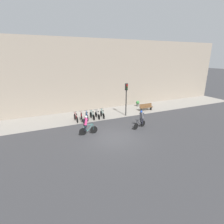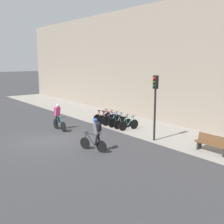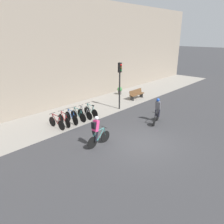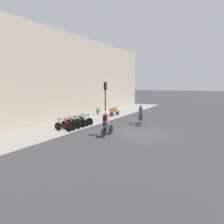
% 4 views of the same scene
% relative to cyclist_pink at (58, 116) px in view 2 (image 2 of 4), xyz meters
% --- Properties ---
extents(ground, '(200.00, 200.00, 0.00)m').
position_rel_cyclist_pink_xyz_m(ground, '(2.00, -1.66, -0.95)').
color(ground, '#333335').
extents(kerb_strip, '(44.00, 4.50, 0.01)m').
position_rel_cyclist_pink_xyz_m(kerb_strip, '(2.00, 5.09, -0.94)').
color(kerb_strip, gray).
rests_on(kerb_strip, ground).
extents(building_facade, '(44.00, 0.60, 8.83)m').
position_rel_cyclist_pink_xyz_m(building_facade, '(2.00, 7.64, 3.47)').
color(building_facade, gray).
rests_on(building_facade, ground).
extents(cyclist_pink, '(1.71, 0.46, 1.78)m').
position_rel_cyclist_pink_xyz_m(cyclist_pink, '(0.00, 0.00, 0.00)').
color(cyclist_pink, black).
rests_on(cyclist_pink, ground).
extents(cyclist_grey, '(1.64, 0.66, 1.76)m').
position_rel_cyclist_pink_xyz_m(cyclist_grey, '(5.31, -0.58, -0.00)').
color(cyclist_grey, black).
rests_on(cyclist_grey, ground).
extents(parked_bike_0, '(0.46, 1.67, 0.97)m').
position_rel_cyclist_pink_xyz_m(parked_bike_0, '(-0.08, 3.73, -0.55)').
color(parked_bike_0, black).
rests_on(parked_bike_0, ground).
extents(parked_bike_1, '(0.46, 1.64, 0.98)m').
position_rel_cyclist_pink_xyz_m(parked_bike_1, '(0.52, 3.73, -0.54)').
color(parked_bike_1, black).
rests_on(parked_bike_1, ground).
extents(parked_bike_2, '(0.46, 1.69, 0.99)m').
position_rel_cyclist_pink_xyz_m(parked_bike_2, '(1.13, 3.73, -0.53)').
color(parked_bike_2, black).
rests_on(parked_bike_2, ground).
extents(parked_bike_3, '(0.46, 1.63, 0.97)m').
position_rel_cyclist_pink_xyz_m(parked_bike_3, '(1.74, 3.73, -0.55)').
color(parked_bike_3, black).
rests_on(parked_bike_3, ground).
extents(parked_bike_4, '(0.46, 1.59, 0.94)m').
position_rel_cyclist_pink_xyz_m(parked_bike_4, '(2.35, 3.73, -0.56)').
color(parked_bike_4, black).
rests_on(parked_bike_4, ground).
extents(parked_bike_5, '(0.46, 1.61, 0.96)m').
position_rel_cyclist_pink_xyz_m(parked_bike_5, '(2.95, 3.73, -0.55)').
color(parked_bike_5, black).
rests_on(parked_bike_5, ground).
extents(traffic_light_pole, '(0.26, 0.30, 3.80)m').
position_rel_cyclist_pink_xyz_m(traffic_light_pole, '(5.74, 3.26, 1.68)').
color(traffic_light_pole, black).
rests_on(traffic_light_pole, ground).
extents(bench, '(1.83, 0.44, 0.89)m').
position_rel_cyclist_pink_xyz_m(bench, '(9.11, 4.00, -0.47)').
color(bench, brown).
rests_on(bench, ground).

